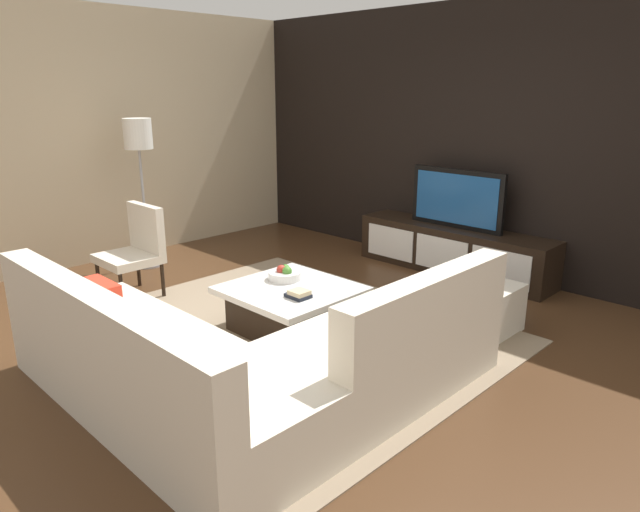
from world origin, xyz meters
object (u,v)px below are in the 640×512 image
(television, at_px, (457,199))
(floor_lamp, at_px, (139,144))
(sectional_couch, at_px, (247,360))
(accent_chair_near, at_px, (137,245))
(media_console, at_px, (453,250))
(book_stack, at_px, (299,294))
(coffee_table, at_px, (291,308))
(ottoman, at_px, (467,307))
(fruit_bowl, at_px, (285,274))

(television, height_order, floor_lamp, floor_lamp)
(sectional_couch, height_order, accent_chair_near, accent_chair_near)
(media_console, xyz_separation_m, book_stack, (0.12, -2.42, 0.16))
(sectional_couch, bearing_deg, media_console, 99.30)
(sectional_couch, xyz_separation_m, accent_chair_near, (-2.32, 0.52, 0.20))
(media_console, bearing_deg, accent_chair_near, -123.24)
(sectional_couch, height_order, floor_lamp, floor_lamp)
(floor_lamp, relative_size, book_stack, 8.99)
(coffee_table, height_order, ottoman, ottoman)
(media_console, relative_size, fruit_bowl, 7.83)
(television, relative_size, book_stack, 5.95)
(fruit_bowl, xyz_separation_m, book_stack, (0.40, -0.22, -0.02))
(fruit_bowl, bearing_deg, book_stack, -28.59)
(media_console, distance_m, television, 0.56)
(fruit_bowl, relative_size, book_stack, 1.55)
(media_console, relative_size, book_stack, 12.13)
(media_console, distance_m, fruit_bowl, 2.22)
(television, xyz_separation_m, ottoman, (0.92, -1.27, -0.61))
(media_console, bearing_deg, television, 90.00)
(book_stack, bearing_deg, fruit_bowl, 151.41)
(floor_lamp, bearing_deg, sectional_couch, -18.67)
(coffee_table, distance_m, ottoman, 1.45)
(accent_chair_near, distance_m, floor_lamp, 1.27)
(media_console, height_order, fruit_bowl, fruit_bowl)
(accent_chair_near, bearing_deg, fruit_bowl, 26.27)
(coffee_table, bearing_deg, television, 87.51)
(media_console, xyz_separation_m, television, (-0.00, 0.00, 0.56))
(media_console, xyz_separation_m, ottoman, (0.92, -1.27, -0.05))
(ottoman, bearing_deg, fruit_bowl, -142.33)
(coffee_table, bearing_deg, accent_chair_near, -165.59)
(accent_chair_near, distance_m, ottoman, 3.09)
(floor_lamp, bearing_deg, book_stack, -4.52)
(television, relative_size, fruit_bowl, 3.84)
(media_console, height_order, book_stack, media_console)
(accent_chair_near, bearing_deg, floor_lamp, 152.55)
(ottoman, bearing_deg, television, 125.97)
(accent_chair_near, xyz_separation_m, ottoman, (2.71, 1.46, -0.29))
(media_console, xyz_separation_m, sectional_couch, (0.53, -3.25, 0.05))
(accent_chair_near, height_order, book_stack, accent_chair_near)
(floor_lamp, height_order, fruit_bowl, floor_lamp)
(accent_chair_near, bearing_deg, book_stack, 16.19)
(sectional_couch, relative_size, fruit_bowl, 8.80)
(accent_chair_near, distance_m, book_stack, 1.94)
(coffee_table, bearing_deg, fruit_bowl, 151.08)
(ottoman, xyz_separation_m, fruit_bowl, (-1.20, -0.93, 0.23))
(coffee_table, bearing_deg, ottoman, 45.13)
(floor_lamp, bearing_deg, coffee_table, -2.17)
(media_console, relative_size, sectional_couch, 0.89)
(media_console, distance_m, coffee_table, 2.30)
(media_console, bearing_deg, floor_lamp, -139.33)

